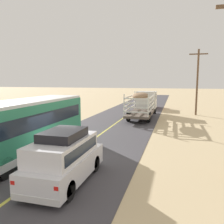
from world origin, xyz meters
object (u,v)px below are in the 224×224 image
at_px(car_far, 149,101).
at_px(livestock_truck, 144,101).
at_px(boulder_far_horizon, 66,99).
at_px(power_pole_mid, 197,80).
at_px(suv_near, 64,157).
at_px(bus, 27,126).

bearing_deg(car_far, livestock_truck, -88.01).
distance_m(livestock_truck, boulder_far_horizon, 24.95).
bearing_deg(boulder_far_horizon, power_pole_mid, -29.10).
relative_size(suv_near, boulder_far_horizon, 3.75).
height_order(suv_near, car_far, suv_near).
distance_m(livestock_truck, power_pole_mid, 7.15).
height_order(livestock_truck, boulder_far_horizon, livestock_truck).
distance_m(car_far, boulder_far_horizon, 20.32).
xyz_separation_m(livestock_truck, power_pole_mid, (6.24, 2.34, 2.59)).
bearing_deg(livestock_truck, boulder_far_horizon, 139.13).
relative_size(bus, boulder_far_horizon, 8.12).
bearing_deg(power_pole_mid, suv_near, -107.51).
distance_m(bus, power_pole_mid, 22.40).
relative_size(power_pole_mid, boulder_far_horizon, 6.64).
bearing_deg(bus, livestock_truck, 74.85).
bearing_deg(bus, power_pole_mid, 60.76).
xyz_separation_m(bus, boulder_far_horizon, (-14.22, 33.37, -1.30)).
relative_size(bus, car_far, 2.16).
xyz_separation_m(bus, power_pole_mid, (10.86, 19.41, 2.63)).
bearing_deg(livestock_truck, power_pole_mid, 20.54).
height_order(power_pole_mid, boulder_far_horizon, power_pole_mid).
bearing_deg(power_pole_mid, boulder_far_horizon, 150.90).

